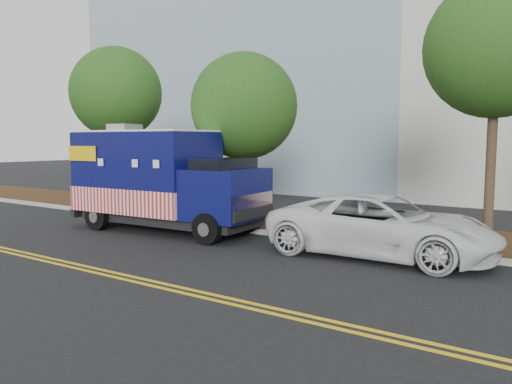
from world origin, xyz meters
The scene contains 11 objects.
ground centered at (0.00, 0.00, 0.00)m, with size 120.00×120.00×0.00m, color black.
curb centered at (0.00, 1.40, 0.07)m, with size 120.00×0.18×0.15m, color #9E9E99.
mulch_strip centered at (0.00, 3.50, 0.07)m, with size 120.00×4.00×0.15m, color #321E0E.
centerline_near centered at (0.00, -4.45, 0.01)m, with size 120.00×0.10×0.01m, color gold.
centerline_far centered at (0.00, -4.70, 0.01)m, with size 120.00×0.10×0.01m, color gold.
tree_a centered at (-7.75, 3.12, 5.11)m, with size 4.00×4.00×7.12m.
tree_b centered at (-0.71, 3.02, 4.25)m, with size 3.86×3.86×6.19m.
tree_c centered at (7.62, 2.73, 5.42)m, with size 3.70×3.70×7.29m.
sign_post centered at (-4.01, 2.02, 1.20)m, with size 0.06×0.06×2.40m, color #473828.
food_truck centered at (-2.14, 0.14, 1.62)m, with size 6.93×2.91×3.59m.
white_car centered at (5.43, 0.58, 0.81)m, with size 2.70×5.86×1.63m, color white.
Camera 1 is at (9.96, -11.81, 3.00)m, focal length 35.00 mm.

